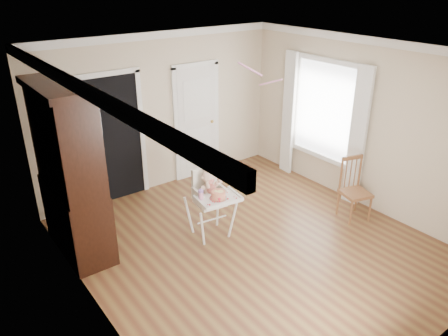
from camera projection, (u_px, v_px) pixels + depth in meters
floor at (253, 245)px, 6.24m from camera, size 5.00×5.00×0.00m
ceiling at (260, 52)px, 5.12m from camera, size 5.00×5.00×0.00m
wall_back at (162, 112)px, 7.50m from camera, size 4.50×0.00×4.50m
wall_left at (89, 210)px, 4.45m from camera, size 0.00×5.00×5.00m
wall_right at (364, 125)px, 6.90m from camera, size 0.00×5.00×5.00m
crown_molding at (259, 58)px, 5.14m from camera, size 4.50×5.00×0.12m
doorway at (114, 137)px, 7.10m from camera, size 1.06×0.05×2.22m
closet_door at (197, 123)px, 8.00m from camera, size 0.96×0.09×2.13m
window_right at (322, 117)px, 7.47m from camera, size 0.13×1.84×2.30m
high_chair at (210, 196)px, 6.21m from camera, size 0.67×0.81×1.04m
baby at (209, 186)px, 6.17m from camera, size 0.30×0.24×0.47m
cake at (219, 195)px, 5.96m from camera, size 0.25×0.25×0.12m
sippy_cup at (201, 194)px, 5.94m from camera, size 0.07×0.07×0.17m
china_cabinet at (71, 173)px, 5.67m from camera, size 0.62×1.40×2.36m
dining_chair at (354, 191)px, 6.76m from camera, size 0.50×0.50×0.99m
streamer at (250, 69)px, 6.60m from camera, size 0.10×0.49×0.15m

